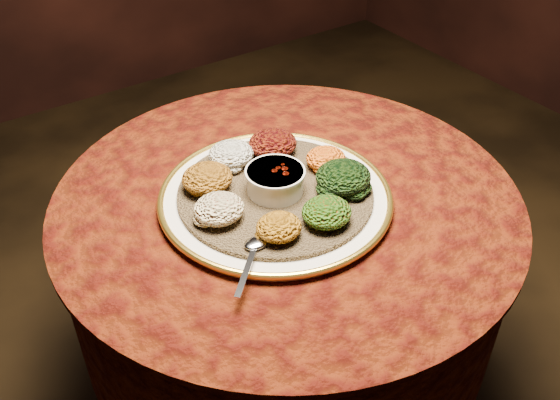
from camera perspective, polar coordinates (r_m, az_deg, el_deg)
table at (r=1.39m, az=0.57°, el=-5.36°), size 0.96×0.96×0.73m
platter at (r=1.25m, az=-0.43°, el=0.26°), size 0.55×0.55×0.02m
injera at (r=1.24m, az=-0.43°, el=0.65°), size 0.52×0.52×0.01m
stew_bowl at (r=1.22m, az=-0.44°, el=1.91°), size 0.12×0.12×0.05m
spoon at (r=1.10m, az=-2.33°, el=-4.32°), size 0.12×0.11×0.01m
portion_ayib at (r=1.31m, az=-4.50°, el=4.21°), size 0.10×0.09×0.05m
portion_kitfo at (r=1.34m, az=-0.68°, el=5.18°), size 0.11×0.10×0.05m
portion_tikil at (r=1.30m, az=4.21°, el=3.80°), size 0.08×0.08×0.04m
portion_gomen at (r=1.24m, az=5.81°, el=2.11°), size 0.11×0.11×0.05m
portion_mixveg at (r=1.15m, az=4.28°, el=-1.12°), size 0.09×0.09×0.05m
portion_kik at (r=1.12m, az=-0.10°, el=-2.49°), size 0.08×0.08×0.04m
portion_timatim at (r=1.16m, az=-5.60°, el=-0.81°), size 0.10×0.09×0.05m
portion_shiro at (r=1.24m, az=-6.67°, el=2.01°), size 0.10×0.10×0.05m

